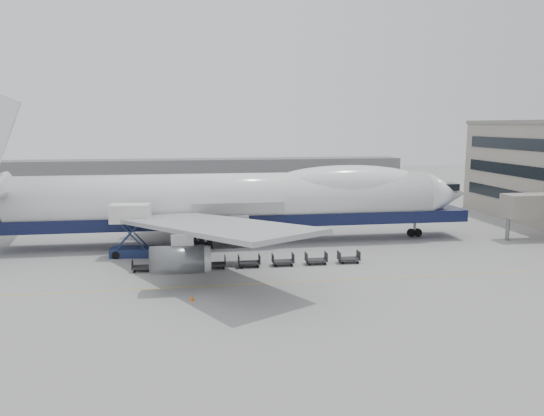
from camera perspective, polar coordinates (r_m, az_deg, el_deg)
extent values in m
plane|color=gray|center=(56.25, -3.78, -6.44)|extent=(260.00, 260.00, 0.00)
cube|color=gold|center=(50.51, -3.16, -8.23)|extent=(60.00, 0.15, 0.01)
cube|color=gray|center=(77.16, 26.65, 0.25)|extent=(9.00, 3.00, 3.00)
cylinder|color=slate|center=(75.40, 24.01, -2.07)|extent=(0.50, 0.50, 3.00)
cube|color=slate|center=(124.66, -11.29, 3.55)|extent=(110.00, 8.00, 7.00)
cylinder|color=white|center=(66.83, -4.75, 1.01)|extent=(52.00, 6.40, 6.40)
cube|color=#0F1538|center=(67.31, -3.87, -1.13)|extent=(60.00, 5.76, 1.50)
cone|color=white|center=(74.70, 18.04, 1.44)|extent=(6.00, 6.40, 6.40)
ellipsoid|color=white|center=(69.48, 8.19, 2.71)|extent=(20.67, 5.78, 4.56)
cube|color=#9EA0A3|center=(52.70, -6.86, -1.84)|extent=(20.35, 26.74, 2.26)
cube|color=#9EA0A3|center=(80.92, -7.60, 1.92)|extent=(20.35, 26.74, 2.26)
cylinder|color=#595B60|center=(85.88, -9.64, 0.80)|extent=(4.80, 2.60, 2.60)
cylinder|color=#595B60|center=(77.12, -5.26, -0.03)|extent=(4.80, 2.60, 2.60)
cylinder|color=#595B60|center=(57.50, -3.98, -3.12)|extent=(4.80, 2.60, 2.60)
cylinder|color=#595B60|center=(48.56, -10.16, -5.52)|extent=(4.80, 2.60, 2.60)
cylinder|color=slate|center=(73.68, 15.09, -2.04)|extent=(0.36, 0.36, 2.50)
cylinder|color=black|center=(73.81, 15.07, -2.57)|extent=(1.10, 0.45, 1.10)
cylinder|color=slate|center=(64.52, -7.16, -3.34)|extent=(0.36, 0.36, 2.50)
cylinder|color=black|center=(64.67, -7.15, -3.94)|extent=(1.10, 0.45, 1.10)
cylinder|color=slate|center=(70.39, -7.32, -2.30)|extent=(0.36, 0.36, 2.50)
cylinder|color=black|center=(70.53, -7.31, -2.86)|extent=(1.10, 0.45, 1.10)
cube|color=#19254D|center=(62.86, -14.83, -4.58)|extent=(4.91, 2.70, 1.04)
cube|color=silver|center=(61.98, -14.99, -0.55)|extent=(4.55, 2.85, 2.08)
cube|color=#19254D|center=(61.36, -15.01, -2.74)|extent=(3.37, 0.44, 3.73)
cube|color=#19254D|center=(63.38, -14.81, -2.36)|extent=(3.37, 0.44, 3.73)
cube|color=slate|center=(63.46, -14.85, -0.33)|extent=(2.36, 1.34, 0.15)
cylinder|color=black|center=(62.17, -16.47, -4.89)|extent=(0.85, 0.33, 0.85)
cylinder|color=black|center=(63.99, -16.25, -4.49)|extent=(0.85, 0.33, 0.85)
cylinder|color=black|center=(61.80, -13.34, -4.85)|extent=(0.85, 0.33, 0.85)
cylinder|color=black|center=(63.63, -13.21, -4.44)|extent=(0.85, 0.33, 0.85)
cone|color=#D7560B|center=(46.52, -8.61, -9.51)|extent=(0.34, 0.34, 0.53)
cube|color=#D7560B|center=(46.60, -8.61, -9.80)|extent=(0.36, 0.36, 0.03)
cube|color=#2D2D30|center=(56.31, -13.66, -6.19)|extent=(2.30, 1.35, 0.18)
cube|color=#2D2D30|center=(56.31, -14.80, -5.81)|extent=(0.08, 1.35, 0.90)
cube|color=#2D2D30|center=(56.12, -12.55, -5.78)|extent=(0.08, 1.35, 0.90)
cylinder|color=black|center=(55.94, -14.57, -6.64)|extent=(0.30, 0.12, 0.30)
cylinder|color=black|center=(57.00, -14.46, -6.35)|extent=(0.30, 0.12, 0.30)
cylinder|color=black|center=(55.79, -12.82, -6.62)|extent=(0.30, 0.12, 0.30)
cylinder|color=black|center=(56.85, -12.75, -6.32)|extent=(0.30, 0.12, 0.30)
cube|color=#2D2D30|center=(56.11, -9.94, -6.12)|extent=(2.30, 1.35, 0.18)
cube|color=#2D2D30|center=(56.04, -11.08, -5.75)|extent=(0.08, 1.35, 0.90)
cube|color=#2D2D30|center=(55.99, -8.82, -5.70)|extent=(0.08, 1.35, 0.90)
cylinder|color=black|center=(55.68, -10.82, -6.58)|extent=(0.30, 0.12, 0.30)
cylinder|color=black|center=(56.74, -10.78, -6.29)|extent=(0.30, 0.12, 0.30)
cylinder|color=black|center=(55.64, -9.06, -6.54)|extent=(0.30, 0.12, 0.30)
cylinder|color=black|center=(56.70, -9.05, -6.25)|extent=(0.30, 0.12, 0.30)
cube|color=#2D2D30|center=(56.14, -6.20, -6.03)|extent=(2.30, 1.35, 0.18)
cube|color=#2D2D30|center=(56.00, -7.33, -5.66)|extent=(0.08, 1.35, 0.90)
cube|color=#2D2D30|center=(56.10, -5.08, -5.60)|extent=(0.08, 1.35, 0.90)
cylinder|color=black|center=(55.66, -7.05, -6.49)|extent=(0.30, 0.12, 0.30)
cylinder|color=black|center=(56.72, -7.08, -6.20)|extent=(0.30, 0.12, 0.30)
cylinder|color=black|center=(55.73, -5.29, -6.44)|extent=(0.30, 0.12, 0.30)
cylinder|color=black|center=(56.79, -5.36, -6.15)|extent=(0.30, 0.12, 0.30)
cube|color=#2D2D30|center=(56.41, -2.48, -5.91)|extent=(2.30, 1.35, 0.18)
cube|color=#2D2D30|center=(56.20, -3.60, -5.55)|extent=(0.08, 1.35, 0.90)
cube|color=#2D2D30|center=(56.44, -1.37, -5.47)|extent=(0.08, 1.35, 0.90)
cylinder|color=black|center=(55.88, -3.29, -6.38)|extent=(0.30, 0.12, 0.30)
cylinder|color=black|center=(56.93, -3.40, -6.09)|extent=(0.30, 0.12, 0.30)
cylinder|color=black|center=(56.06, -1.55, -6.32)|extent=(0.30, 0.12, 0.30)
cylinder|color=black|center=(57.11, -1.69, -6.03)|extent=(0.30, 0.12, 0.30)
cube|color=#2D2D30|center=(56.91, 1.18, -5.77)|extent=(2.30, 1.35, 0.18)
cube|color=#2D2D30|center=(56.64, 0.08, -5.42)|extent=(0.08, 1.35, 0.90)
cube|color=#2D2D30|center=(57.01, 2.28, -5.33)|extent=(0.08, 1.35, 0.90)
cylinder|color=black|center=(56.33, 0.42, -6.24)|extent=(0.30, 0.12, 0.30)
cylinder|color=black|center=(57.38, 0.24, -5.95)|extent=(0.30, 0.12, 0.30)
cylinder|color=black|center=(56.62, 2.13, -6.16)|extent=(0.30, 0.12, 0.30)
cylinder|color=black|center=(57.66, 1.92, -5.88)|extent=(0.30, 0.12, 0.30)
cube|color=#2D2D30|center=(57.64, 4.76, -5.61)|extent=(2.30, 1.35, 0.18)
cube|color=#2D2D30|center=(57.30, 3.70, -5.27)|extent=(0.08, 1.35, 0.90)
cube|color=#2D2D30|center=(57.81, 5.83, -5.17)|extent=(0.08, 1.35, 0.90)
cylinder|color=black|center=(57.01, 4.06, -6.07)|extent=(0.30, 0.12, 0.30)
cylinder|color=black|center=(58.05, 3.81, -5.80)|extent=(0.30, 0.12, 0.30)
cylinder|color=black|center=(57.41, 5.72, -5.99)|extent=(0.30, 0.12, 0.30)
cylinder|color=black|center=(58.43, 5.45, -5.72)|extent=(0.30, 0.12, 0.30)
cube|color=#2D2D30|center=(58.59, 8.24, -5.43)|extent=(2.30, 1.35, 0.18)
cube|color=#2D2D30|center=(58.18, 7.21, -5.10)|extent=(0.08, 1.35, 0.90)
cube|color=#2D2D30|center=(58.82, 9.28, -5.00)|extent=(0.08, 1.35, 0.90)
cylinder|color=black|center=(57.91, 7.59, -5.89)|extent=(0.30, 0.12, 0.30)
cylinder|color=black|center=(58.93, 7.29, -5.62)|extent=(0.30, 0.12, 0.30)
cylinder|color=black|center=(58.41, 9.20, -5.80)|extent=(0.30, 0.12, 0.30)
cylinder|color=black|center=(59.42, 8.87, -5.54)|extent=(0.30, 0.12, 0.30)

